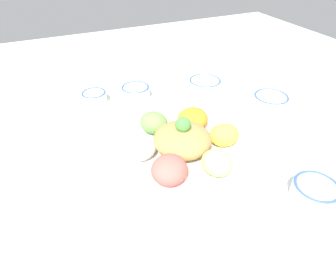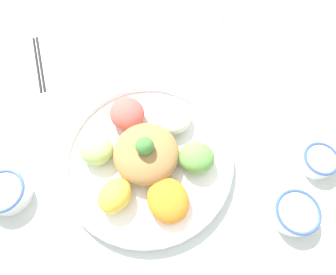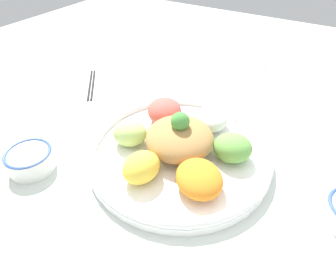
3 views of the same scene
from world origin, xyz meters
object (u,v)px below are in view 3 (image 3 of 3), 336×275
salad_platter (180,147)px  chopsticks_pair_near (91,84)px  rice_bowl_blue (30,159)px  serving_spoon_main (251,75)px

salad_platter → chopsticks_pair_near: bearing=-109.5°
rice_bowl_blue → serving_spoon_main: rice_bowl_blue is taller
rice_bowl_blue → chopsticks_pair_near: rice_bowl_blue is taller
rice_bowl_blue → serving_spoon_main: size_ratio=0.76×
salad_platter → rice_bowl_blue: bearing=-52.3°
serving_spoon_main → rice_bowl_blue: bearing=176.9°
salad_platter → chopsticks_pair_near: (-0.15, -0.41, -0.03)m
serving_spoon_main → chopsticks_pair_near: bearing=146.9°
salad_platter → rice_bowl_blue: (0.20, -0.26, -0.00)m
salad_platter → rice_bowl_blue: 0.33m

